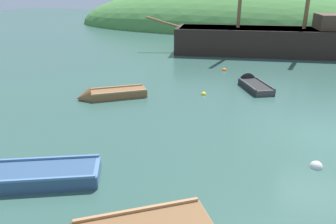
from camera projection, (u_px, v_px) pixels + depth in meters
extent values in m
plane|color=#33564C|center=(323.00, 136.00, 11.60)|extent=(120.00, 120.00, 0.00)
ellipsoid|color=#477F3D|center=(233.00, 26.00, 43.72)|extent=(44.02, 20.78, 10.21)
cube|color=black|center=(271.00, 46.00, 25.61)|extent=(15.45, 5.84, 2.81)
cube|color=#997A51|center=(273.00, 29.00, 25.11)|extent=(14.81, 5.44, 0.10)
cylinder|color=olive|center=(163.00, 22.00, 26.37)|extent=(2.95, 0.56, 0.97)
cube|color=#4C3828|center=(332.00, 22.00, 24.23)|extent=(2.53, 3.06, 1.10)
cube|color=#335175|center=(44.00, 177.00, 8.92)|extent=(3.23, 2.27, 0.48)
cube|color=#4F75A1|center=(97.00, 172.00, 9.03)|extent=(0.53, 1.04, 0.34)
cube|color=#4F75A1|center=(24.00, 172.00, 8.80)|extent=(0.60, 1.09, 0.05)
cube|color=#4F75A1|center=(63.00, 170.00, 8.90)|extent=(0.60, 1.09, 0.05)
cube|color=#4F75A1|center=(48.00, 158.00, 9.34)|extent=(2.74, 1.22, 0.07)
cube|color=#4F75A1|center=(37.00, 180.00, 8.30)|extent=(2.74, 1.22, 0.07)
cube|color=black|center=(256.00, 88.00, 16.82)|extent=(1.97, 2.56, 0.42)
cone|color=black|center=(245.00, 80.00, 18.17)|extent=(1.16, 0.98, 1.00)
cube|color=#3B3B3B|center=(265.00, 93.00, 15.77)|extent=(0.90, 0.52, 0.29)
cube|color=#3B3B3B|center=(253.00, 83.00, 17.14)|extent=(0.95, 0.58, 0.05)
cube|color=#3B3B3B|center=(259.00, 88.00, 16.39)|extent=(0.95, 0.58, 0.05)
cube|color=#3B3B3B|center=(265.00, 83.00, 16.80)|extent=(1.07, 2.10, 0.07)
cube|color=#3B3B3B|center=(247.00, 84.00, 16.66)|extent=(1.07, 2.10, 0.07)
cube|color=brown|center=(119.00, 95.00, 15.74)|extent=(2.77, 2.33, 0.46)
cone|color=brown|center=(84.00, 98.00, 15.28)|extent=(1.10, 1.18, 0.98)
cube|color=#AE7B4F|center=(144.00, 91.00, 16.06)|extent=(0.62, 0.84, 0.32)
cube|color=#AE7B4F|center=(109.00, 92.00, 15.55)|extent=(0.68, 0.89, 0.05)
cube|color=#AE7B4F|center=(128.00, 90.00, 15.80)|extent=(0.68, 0.89, 0.05)
cube|color=#AE7B4F|center=(117.00, 87.00, 16.07)|extent=(2.19, 1.52, 0.07)
cube|color=#AE7B4F|center=(120.00, 92.00, 15.22)|extent=(2.19, 1.52, 0.07)
cube|color=#AE7B4F|center=(205.00, 222.00, 7.08)|extent=(0.68, 0.96, 0.35)
cube|color=#AE7B4F|center=(138.00, 210.00, 7.15)|extent=(2.40, 1.59, 0.07)
sphere|color=orange|center=(224.00, 71.00, 20.68)|extent=(0.32, 0.32, 0.32)
sphere|color=white|center=(316.00, 167.00, 9.64)|extent=(0.37, 0.37, 0.37)
sphere|color=yellow|center=(204.00, 95.00, 16.08)|extent=(0.29, 0.29, 0.29)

